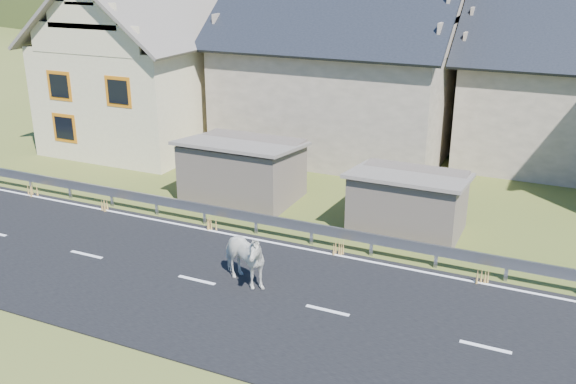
% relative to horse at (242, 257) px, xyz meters
% --- Properties ---
extents(ground, '(160.00, 160.00, 0.00)m').
position_rel_horse_xyz_m(ground, '(-1.29, -0.37, -0.86)').
color(ground, '#344413').
rests_on(ground, ground).
extents(road, '(60.00, 7.00, 0.04)m').
position_rel_horse_xyz_m(road, '(-1.29, -0.37, -0.84)').
color(road, black).
rests_on(road, ground).
extents(lane_markings, '(60.00, 6.60, 0.01)m').
position_rel_horse_xyz_m(lane_markings, '(-1.29, -0.37, -0.82)').
color(lane_markings, silver).
rests_on(lane_markings, road).
extents(guardrail, '(28.10, 0.09, 0.75)m').
position_rel_horse_xyz_m(guardrail, '(-1.29, 3.32, -0.30)').
color(guardrail, '#93969B').
rests_on(guardrail, ground).
extents(shed_left, '(4.30, 3.30, 2.40)m').
position_rel_horse_xyz_m(shed_left, '(-3.29, 6.13, 0.24)').
color(shed_left, '#6C5F54').
rests_on(shed_left, ground).
extents(shed_right, '(3.80, 2.90, 2.20)m').
position_rel_horse_xyz_m(shed_right, '(3.21, 5.63, 0.14)').
color(shed_right, '#6C5F54').
rests_on(shed_right, ground).
extents(house_cream, '(7.80, 9.80, 8.30)m').
position_rel_horse_xyz_m(house_cream, '(-11.29, 11.63, 3.49)').
color(house_cream, beige).
rests_on(house_cream, ground).
extents(house_stone_a, '(10.80, 9.80, 8.90)m').
position_rel_horse_xyz_m(house_stone_a, '(-2.29, 14.63, 3.77)').
color(house_stone_a, tan).
rests_on(house_stone_a, ground).
extents(mountain, '(440.00, 280.00, 260.00)m').
position_rel_horse_xyz_m(mountain, '(3.71, 179.63, -20.86)').
color(mountain, '#213313').
rests_on(mountain, ground).
extents(horse, '(1.59, 2.15, 1.65)m').
position_rel_horse_xyz_m(horse, '(0.00, 0.00, 0.00)').
color(horse, silver).
rests_on(horse, road).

